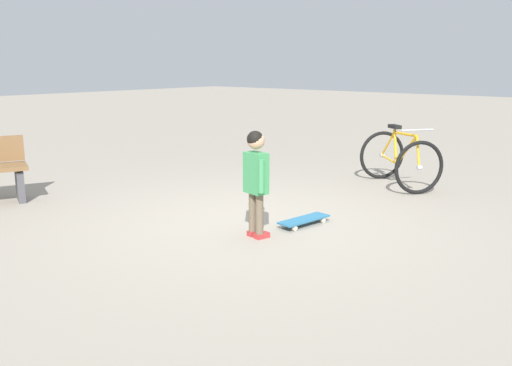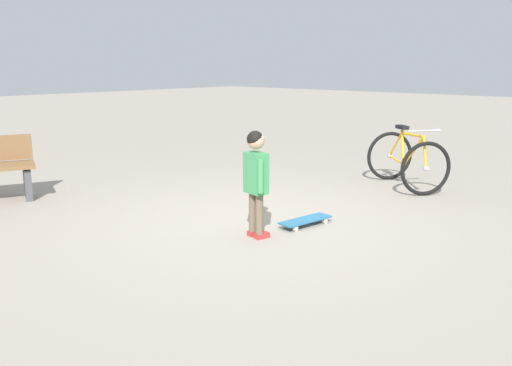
{
  "view_description": "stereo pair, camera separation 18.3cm",
  "coord_description": "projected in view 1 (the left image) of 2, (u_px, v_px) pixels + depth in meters",
  "views": [
    {
      "loc": [
        -3.7,
        4.34,
        1.69
      ],
      "look_at": [
        -0.38,
        0.39,
        0.55
      ],
      "focal_mm": 38.25,
      "sensor_mm": 36.0,
      "label": 1
    },
    {
      "loc": [
        -3.84,
        4.22,
        1.69
      ],
      "look_at": [
        -0.38,
        0.39,
        0.55
      ],
      "focal_mm": 38.25,
      "sensor_mm": 36.0,
      "label": 2
    }
  ],
  "objects": [
    {
      "name": "bicycle_near",
      "position": [
        399.0,
        159.0,
        7.57
      ],
      "size": [
        1.28,
        1.2,
        0.85
      ],
      "color": "black",
      "rests_on": "ground"
    },
    {
      "name": "skateboard",
      "position": [
        304.0,
        220.0,
        5.79
      ],
      "size": [
        0.28,
        0.65,
        0.07
      ],
      "color": "teal",
      "rests_on": "ground"
    },
    {
      "name": "ground_plane",
      "position": [
        253.0,
        222.0,
        5.93
      ],
      "size": [
        50.0,
        50.0,
        0.0
      ],
      "primitive_type": "plane",
      "color": "#9E9384"
    },
    {
      "name": "child_person",
      "position": [
        256.0,
        172.0,
        5.26
      ],
      "size": [
        0.33,
        0.28,
        1.06
      ],
      "color": "brown",
      "rests_on": "ground"
    }
  ]
}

